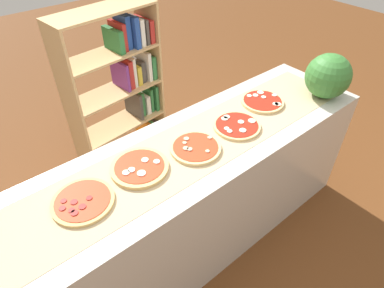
{
  "coord_description": "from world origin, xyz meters",
  "views": [
    {
      "loc": [
        -0.9,
        -1.08,
        2.08
      ],
      "look_at": [
        0.0,
        0.0,
        0.91
      ],
      "focal_mm": 30.62,
      "sensor_mm": 36.0,
      "label": 1
    }
  ],
  "objects_px": {
    "pizza_mushroom_2": "(195,148)",
    "watermelon": "(328,76)",
    "pizza_pepperoni_0": "(83,201)",
    "pizza_mozzarella_1": "(140,167)",
    "bookshelf": "(126,83)",
    "pizza_mozzarella_3": "(237,126)",
    "pizza_mozzarella_4": "(262,101)"
  },
  "relations": [
    {
      "from": "pizza_mozzarella_1",
      "to": "pizza_mushroom_2",
      "type": "height_order",
      "value": "pizza_mozzarella_1"
    },
    {
      "from": "pizza_mozzarella_1",
      "to": "pizza_mozzarella_3",
      "type": "height_order",
      "value": "pizza_mozzarella_1"
    },
    {
      "from": "pizza_pepperoni_0",
      "to": "pizza_mozzarella_1",
      "type": "relative_size",
      "value": 0.97
    },
    {
      "from": "pizza_mushroom_2",
      "to": "pizza_mozzarella_3",
      "type": "distance_m",
      "value": 0.33
    },
    {
      "from": "pizza_mozzarella_3",
      "to": "watermelon",
      "type": "distance_m",
      "value": 0.74
    },
    {
      "from": "watermelon",
      "to": "pizza_mozzarella_3",
      "type": "bearing_deg",
      "value": 170.41
    },
    {
      "from": "pizza_mozzarella_3",
      "to": "pizza_mozzarella_4",
      "type": "relative_size",
      "value": 1.01
    },
    {
      "from": "pizza_mushroom_2",
      "to": "pizza_mozzarella_4",
      "type": "distance_m",
      "value": 0.66
    },
    {
      "from": "pizza_mozzarella_1",
      "to": "bookshelf",
      "type": "height_order",
      "value": "bookshelf"
    },
    {
      "from": "pizza_mozzarella_3",
      "to": "pizza_mozzarella_4",
      "type": "height_order",
      "value": "pizza_mozzarella_4"
    },
    {
      "from": "pizza_pepperoni_0",
      "to": "pizza_mozzarella_1",
      "type": "xyz_separation_m",
      "value": [
        0.33,
        0.02,
        0.0
      ]
    },
    {
      "from": "pizza_mushroom_2",
      "to": "pizza_mozzarella_1",
      "type": "bearing_deg",
      "value": 168.95
    },
    {
      "from": "bookshelf",
      "to": "pizza_mushroom_2",
      "type": "bearing_deg",
      "value": -101.43
    },
    {
      "from": "pizza_mushroom_2",
      "to": "watermelon",
      "type": "distance_m",
      "value": 1.06
    },
    {
      "from": "pizza_mozzarella_4",
      "to": "watermelon",
      "type": "relative_size",
      "value": 0.95
    },
    {
      "from": "pizza_mozzarella_1",
      "to": "pizza_mozzarella_4",
      "type": "relative_size",
      "value": 1.06
    },
    {
      "from": "pizza_pepperoni_0",
      "to": "pizza_mushroom_2",
      "type": "bearing_deg",
      "value": -3.69
    },
    {
      "from": "pizza_mozzarella_1",
      "to": "pizza_mushroom_2",
      "type": "relative_size",
      "value": 1.06
    },
    {
      "from": "watermelon",
      "to": "bookshelf",
      "type": "relative_size",
      "value": 0.22
    },
    {
      "from": "pizza_mozzarella_3",
      "to": "watermelon",
      "type": "bearing_deg",
      "value": -9.59
    },
    {
      "from": "bookshelf",
      "to": "watermelon",
      "type": "bearing_deg",
      "value": -58.87
    },
    {
      "from": "pizza_mozzarella_1",
      "to": "bookshelf",
      "type": "distance_m",
      "value": 1.29
    },
    {
      "from": "pizza_mozzarella_3",
      "to": "watermelon",
      "type": "relative_size",
      "value": 0.96
    },
    {
      "from": "pizza_mozzarella_3",
      "to": "bookshelf",
      "type": "xyz_separation_m",
      "value": [
        -0.08,
        1.21,
        -0.2
      ]
    },
    {
      "from": "pizza_pepperoni_0",
      "to": "bookshelf",
      "type": "height_order",
      "value": "bookshelf"
    },
    {
      "from": "pizza_mozzarella_4",
      "to": "pizza_mozzarella_3",
      "type": "bearing_deg",
      "value": -166.02
    },
    {
      "from": "pizza_mushroom_2",
      "to": "pizza_mozzarella_3",
      "type": "relative_size",
      "value": 0.99
    },
    {
      "from": "pizza_pepperoni_0",
      "to": "pizza_mozzarella_4",
      "type": "bearing_deg",
      "value": 1.68
    },
    {
      "from": "pizza_pepperoni_0",
      "to": "pizza_mushroom_2",
      "type": "relative_size",
      "value": 1.03
    },
    {
      "from": "pizza_pepperoni_0",
      "to": "watermelon",
      "type": "relative_size",
      "value": 0.98
    },
    {
      "from": "pizza_pepperoni_0",
      "to": "pizza_mozzarella_3",
      "type": "distance_m",
      "value": 0.98
    },
    {
      "from": "watermelon",
      "to": "bookshelf",
      "type": "bearing_deg",
      "value": 121.13
    }
  ]
}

